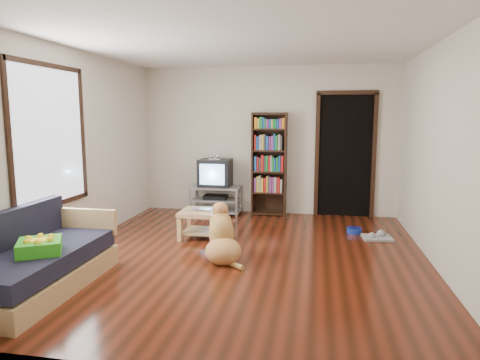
% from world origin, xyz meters
% --- Properties ---
extents(ground, '(5.00, 5.00, 0.00)m').
position_xyz_m(ground, '(0.00, 0.00, 0.00)').
color(ground, '#531C0E').
rests_on(ground, ground).
extents(ceiling, '(5.00, 5.00, 0.00)m').
position_xyz_m(ceiling, '(0.00, 0.00, 2.60)').
color(ceiling, white).
rests_on(ceiling, ground).
extents(wall_back, '(4.50, 0.00, 4.50)m').
position_xyz_m(wall_back, '(0.00, 2.50, 1.30)').
color(wall_back, beige).
rests_on(wall_back, ground).
extents(wall_front, '(4.50, 0.00, 4.50)m').
position_xyz_m(wall_front, '(0.00, -2.50, 1.30)').
color(wall_front, beige).
rests_on(wall_front, ground).
extents(wall_left, '(0.00, 5.00, 5.00)m').
position_xyz_m(wall_left, '(-2.25, 0.00, 1.30)').
color(wall_left, beige).
rests_on(wall_left, ground).
extents(wall_right, '(0.00, 5.00, 5.00)m').
position_xyz_m(wall_right, '(2.25, 0.00, 1.30)').
color(wall_right, beige).
rests_on(wall_right, ground).
extents(green_cushion, '(0.53, 0.53, 0.13)m').
position_xyz_m(green_cushion, '(-1.75, -1.49, 0.48)').
color(green_cushion, green).
rests_on(green_cushion, sofa).
extents(laptop, '(0.34, 0.24, 0.03)m').
position_xyz_m(laptop, '(-0.75, 0.67, 0.41)').
color(laptop, silver).
rests_on(laptop, coffee_table).
extents(dog_bowl, '(0.22, 0.22, 0.08)m').
position_xyz_m(dog_bowl, '(1.45, 1.34, 0.04)').
color(dog_bowl, navy).
rests_on(dog_bowl, ground).
extents(grey_rag, '(0.43, 0.36, 0.03)m').
position_xyz_m(grey_rag, '(1.75, 1.09, 0.01)').
color(grey_rag, gray).
rests_on(grey_rag, ground).
extents(window, '(0.03, 1.46, 1.70)m').
position_xyz_m(window, '(-2.23, -0.50, 1.50)').
color(window, white).
rests_on(window, wall_left).
extents(doorway, '(1.03, 0.05, 2.19)m').
position_xyz_m(doorway, '(1.35, 2.48, 1.12)').
color(doorway, black).
rests_on(doorway, wall_back).
extents(tv_stand, '(0.90, 0.45, 0.50)m').
position_xyz_m(tv_stand, '(-0.90, 2.25, 0.27)').
color(tv_stand, '#99999E').
rests_on(tv_stand, ground).
extents(crt_tv, '(0.55, 0.52, 0.58)m').
position_xyz_m(crt_tv, '(-0.90, 2.27, 0.74)').
color(crt_tv, black).
rests_on(crt_tv, tv_stand).
extents(bookshelf, '(0.60, 0.30, 1.80)m').
position_xyz_m(bookshelf, '(0.05, 2.34, 1.00)').
color(bookshelf, black).
rests_on(bookshelf, ground).
extents(sofa, '(0.80, 1.80, 0.80)m').
position_xyz_m(sofa, '(-1.87, -1.38, 0.26)').
color(sofa, tan).
rests_on(sofa, ground).
extents(coffee_table, '(0.55, 0.55, 0.40)m').
position_xyz_m(coffee_table, '(-0.75, 0.70, 0.28)').
color(coffee_table, tan).
rests_on(coffee_table, ground).
extents(dog, '(0.58, 0.78, 0.70)m').
position_xyz_m(dog, '(-0.24, -0.15, 0.26)').
color(dog, tan).
rests_on(dog, ground).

